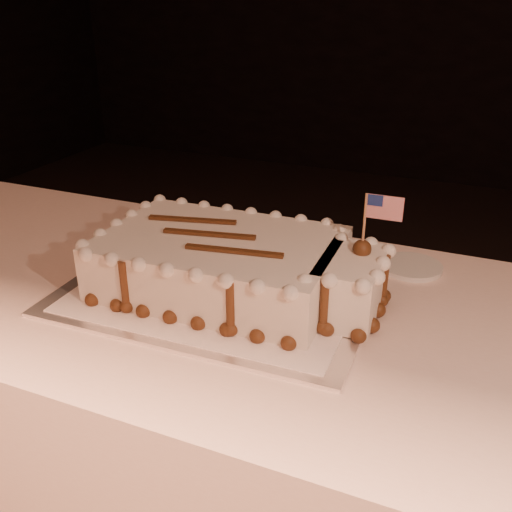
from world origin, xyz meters
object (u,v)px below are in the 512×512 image
at_px(banquet_table, 263,445).
at_px(side_plate, 411,267).
at_px(cake_board, 221,289).
at_px(sheet_cake, 235,265).

bearing_deg(banquet_table, side_plate, 48.12).
height_order(banquet_table, cake_board, cake_board).
distance_m(cake_board, side_plate, 0.44).
distance_m(banquet_table, side_plate, 0.53).
distance_m(sheet_cake, side_plate, 0.42).
bearing_deg(cake_board, banquet_table, -9.33).
height_order(sheet_cake, side_plate, sheet_cake).
height_order(cake_board, side_plate, side_plate).
xyz_separation_m(banquet_table, cake_board, (-0.10, 0.01, 0.38)).
bearing_deg(cake_board, sheet_cake, 0.41).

